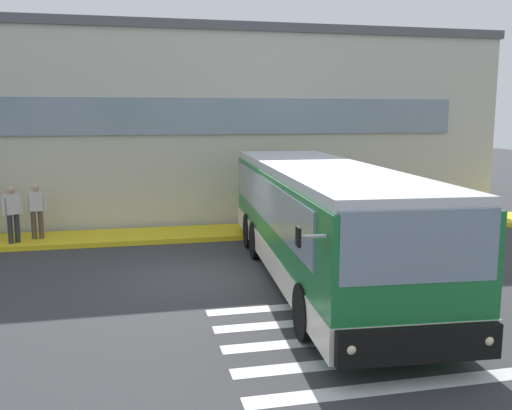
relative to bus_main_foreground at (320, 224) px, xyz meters
name	(u,v)px	position (x,y,z in m)	size (l,w,h in m)	color
ground_plane	(201,279)	(-2.73, 0.66, -1.34)	(80.00, 90.00, 0.02)	#353538
bay_paint_stripes	(346,339)	(-0.73, -3.54, -1.33)	(4.40, 3.96, 0.01)	silver
terminal_building	(150,124)	(-3.42, 12.32, 2.11)	(25.58, 13.80, 6.90)	beige
boarding_curb	(183,234)	(-2.73, 5.46, -1.26)	(27.78, 2.00, 0.15)	yellow
bus_main_foreground	(320,224)	(0.00, 0.00, 0.00)	(3.74, 11.03, 2.70)	#1E7238
passenger_by_doorway	(13,211)	(-7.67, 4.96, -0.25)	(0.51, 0.39, 1.68)	#2D2D33
passenger_at_curb_edge	(36,208)	(-7.08, 5.42, -0.25)	(0.59, 0.27, 1.68)	#4C4233
safety_bollard_yellow	(304,225)	(0.96, 4.26, -0.88)	(0.18, 0.18, 0.90)	yellow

